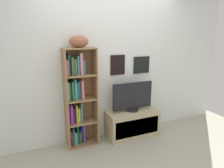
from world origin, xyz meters
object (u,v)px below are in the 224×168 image
(television, at_px, (133,97))
(bookshelf, at_px, (77,98))
(football, at_px, (79,41))
(tv_stand, at_px, (132,123))

(television, bearing_deg, bookshelf, 173.93)
(bookshelf, relative_size, football, 5.53)
(television, bearing_deg, football, 175.71)
(bookshelf, bearing_deg, television, -6.07)
(tv_stand, height_order, television, television)
(bookshelf, height_order, television, bookshelf)
(football, relative_size, tv_stand, 0.31)
(bookshelf, xyz_separation_m, television, (0.94, -0.10, -0.07))
(football, height_order, television, football)
(football, bearing_deg, television, -4.29)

